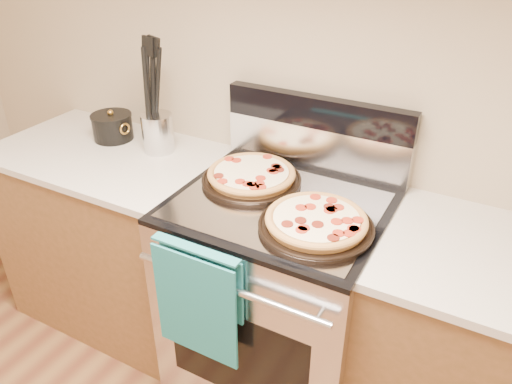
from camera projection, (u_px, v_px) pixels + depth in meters
The scene contains 15 objects.
wall_back at pixel (325, 60), 1.85m from camera, with size 4.00×4.00×0.00m, color tan.
range_body at pixel (278, 300), 2.04m from camera, with size 0.76×0.68×0.90m, color #B7B7BC.
oven_window at pixel (237, 356), 1.78m from camera, with size 0.56×0.01×0.40m, color black.
cooktop at pixel (281, 204), 1.81m from camera, with size 0.76×0.68×0.02m, color black.
backsplash_lower at pixel (316, 147), 1.99m from camera, with size 0.76×0.06×0.18m, color silver.
backsplash_upper at pixel (318, 112), 1.92m from camera, with size 0.76×0.06×0.12m, color black.
oven_handle at pixel (228, 288), 1.58m from camera, with size 0.03×0.03×0.70m, color silver.
dish_towel at pixel (199, 299), 1.68m from camera, with size 0.32×0.05×0.42m, color navy, non-canonical shape.
foil_sheet at pixel (277, 205), 1.78m from camera, with size 0.70×0.55×0.01m, color gray.
cabinet_left at pixel (119, 239), 2.43m from camera, with size 1.00×0.62×0.88m, color brown.
countertop_left at pixel (105, 154), 2.20m from camera, with size 1.02×0.64×0.03m, color #B8B0A5.
pepperoni_pizza_back at pixel (251, 176), 1.91m from camera, with size 0.38×0.38×0.05m, color #AD7835, non-canonical shape.
pepperoni_pizza_front at pixel (316, 222), 1.63m from camera, with size 0.38×0.38×0.05m, color #AD7835, non-canonical shape.
utensil_crock at pixel (158, 133), 2.16m from camera, with size 0.13×0.13×0.17m, color silver.
saucepan at pixel (113, 128), 2.29m from camera, with size 0.18×0.18×0.11m, color black.
Camera 1 is at (0.66, 0.25, 1.85)m, focal length 35.00 mm.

